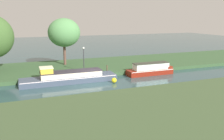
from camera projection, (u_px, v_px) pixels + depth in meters
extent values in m
plane|color=#294447|center=(93.00, 83.00, 23.65)|extent=(120.00, 120.00, 0.00)
cube|color=#34522F|center=(78.00, 67.00, 29.99)|extent=(72.00, 10.00, 0.40)
cube|color=#3B4F2E|center=(132.00, 115.00, 15.39)|extent=(72.00, 10.00, 0.40)
cube|color=#3D485B|center=(69.00, 79.00, 23.92)|extent=(9.65, 2.07, 0.61)
cube|color=white|center=(69.00, 77.00, 23.86)|extent=(9.45, 2.10, 0.07)
cube|color=beige|center=(71.00, 74.00, 23.88)|extent=(6.08, 1.57, 0.50)
cube|color=#2E2831|center=(71.00, 71.00, 23.81)|extent=(6.18, 1.65, 0.06)
cube|color=gold|center=(46.00, 71.00, 22.91)|extent=(1.18, 1.32, 0.56)
cube|color=beige|center=(46.00, 68.00, 22.85)|extent=(1.28, 1.40, 0.06)
cube|color=maroon|center=(150.00, 72.00, 27.13)|extent=(5.40, 1.56, 0.62)
cube|color=white|center=(150.00, 70.00, 27.07)|extent=(5.29, 1.59, 0.07)
cube|color=white|center=(151.00, 66.00, 27.03)|extent=(4.18, 1.18, 0.70)
cube|color=#36372D|center=(151.00, 63.00, 26.94)|extent=(4.28, 1.24, 0.06)
cube|color=maroon|center=(168.00, 67.00, 27.86)|extent=(0.58, 1.31, 0.26)
cylinder|color=brown|center=(65.00, 53.00, 30.43)|extent=(0.34, 0.34, 3.19)
ellipsoid|color=#538B4F|center=(64.00, 33.00, 29.55)|extent=(4.05, 3.62, 3.60)
cylinder|color=#333338|center=(84.00, 61.00, 26.35)|extent=(0.10, 0.10, 2.61)
sphere|color=white|center=(83.00, 48.00, 26.04)|extent=(0.24, 0.24, 0.24)
cylinder|color=#4A2E1E|center=(149.00, 66.00, 28.42)|extent=(0.16, 0.16, 0.66)
cylinder|color=brown|center=(107.00, 69.00, 26.55)|extent=(0.13, 0.13, 0.79)
sphere|color=yellow|center=(114.00, 80.00, 23.69)|extent=(0.52, 0.52, 0.52)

